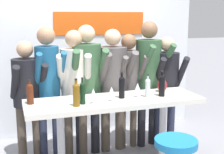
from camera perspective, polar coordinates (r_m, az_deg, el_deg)
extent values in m
cube|color=silver|center=(5.08, -4.93, 4.42)|extent=(3.73, 0.10, 2.62)
cube|color=#DB5114|center=(5.05, -2.18, 9.78)|extent=(1.48, 0.02, 0.36)
cube|color=silver|center=(3.77, 0.48, -4.46)|extent=(2.13, 0.67, 0.06)
cylinder|color=#B2B2B7|center=(3.76, -9.28, -11.67)|extent=(0.09, 0.09, 0.86)
cylinder|color=#B2B2B7|center=(4.15, 9.23, -9.43)|extent=(0.09, 0.09, 0.86)
cylinder|color=#1972B2|center=(3.29, 11.63, -11.69)|extent=(0.44, 0.44, 0.07)
cylinder|color=#473D33|center=(4.29, -16.16, -10.08)|extent=(0.11, 0.11, 0.77)
cylinder|color=#473D33|center=(4.33, -13.58, -9.76)|extent=(0.11, 0.11, 0.77)
cylinder|color=black|center=(4.12, -15.34, -0.96)|extent=(0.41, 0.41, 0.61)
sphere|color=tan|center=(4.05, -15.64, 4.89)|extent=(0.21, 0.21, 0.21)
cylinder|color=black|center=(3.93, -17.33, -0.97)|extent=(0.14, 0.37, 0.47)
cylinder|color=black|center=(4.00, -12.55, -0.53)|extent=(0.14, 0.37, 0.47)
cylinder|color=#23283D|center=(4.27, -12.44, -9.36)|extent=(0.10, 0.10, 0.85)
cylinder|color=#23283D|center=(4.30, -10.21, -9.13)|extent=(0.10, 0.10, 0.85)
cylinder|color=#19517A|center=(4.09, -11.73, 0.83)|extent=(0.33, 0.33, 0.67)
sphere|color=#9E7556|center=(4.03, -11.99, 7.41)|extent=(0.23, 0.23, 0.23)
cylinder|color=#19517A|center=(3.90, -13.40, 0.98)|extent=(0.10, 0.39, 0.51)
cylinder|color=#19517A|center=(3.95, -9.24, 1.27)|extent=(0.10, 0.39, 0.51)
cylinder|color=#473D33|center=(4.34, -7.97, -9.04)|extent=(0.11, 0.11, 0.83)
cylinder|color=#473D33|center=(4.34, -5.34, -8.98)|extent=(0.11, 0.11, 0.83)
cylinder|color=beige|center=(4.14, -6.89, 0.66)|extent=(0.42, 0.42, 0.66)
sphere|color=tan|center=(4.09, -7.04, 6.97)|extent=(0.22, 0.22, 0.22)
cylinder|color=beige|center=(3.98, -9.35, 0.85)|extent=(0.16, 0.40, 0.51)
cylinder|color=beige|center=(3.98, -4.45, 0.97)|extent=(0.16, 0.40, 0.51)
cylinder|color=black|center=(4.37, -5.85, -8.64)|extent=(0.12, 0.12, 0.86)
cylinder|color=black|center=(4.41, -3.10, -8.43)|extent=(0.12, 0.12, 0.86)
cylinder|color=#335638|center=(4.19, -4.63, 1.42)|extent=(0.41, 0.41, 0.68)
sphere|color=#D6AD89|center=(4.14, -4.73, 7.90)|extent=(0.23, 0.23, 0.23)
cylinder|color=#335638|center=(3.99, -6.79, 1.60)|extent=(0.12, 0.41, 0.53)
cylinder|color=#335638|center=(4.06, -1.68, 1.83)|extent=(0.12, 0.41, 0.53)
cylinder|color=#473D33|center=(4.45, -1.19, -8.41)|extent=(0.13, 0.13, 0.83)
cylinder|color=#473D33|center=(4.53, 1.40, -8.06)|extent=(0.13, 0.13, 0.83)
cylinder|color=#514C4C|center=(4.30, 0.12, 1.16)|extent=(0.42, 0.42, 0.66)
sphere|color=#D6AD89|center=(4.24, 0.12, 7.27)|extent=(0.22, 0.22, 0.22)
cylinder|color=#514C4C|center=(4.07, -1.46, 1.28)|extent=(0.12, 0.40, 0.51)
cylinder|color=#514C4C|center=(4.22, 3.31, 1.61)|extent=(0.12, 0.40, 0.51)
cylinder|color=#473D33|center=(4.57, 1.93, -8.09)|extent=(0.10, 0.10, 0.79)
cylinder|color=#473D33|center=(4.63, 3.92, -7.88)|extent=(0.10, 0.10, 0.79)
cylinder|color=#514C4C|center=(4.42, 3.02, 0.77)|extent=(0.31, 0.31, 0.63)
sphere|color=brown|center=(4.36, 3.08, 6.45)|extent=(0.22, 0.22, 0.22)
cylinder|color=#514C4C|center=(4.22, 1.87, 0.91)|extent=(0.08, 0.37, 0.48)
cylinder|color=#514C4C|center=(4.32, 5.52, 1.10)|extent=(0.08, 0.37, 0.48)
cylinder|color=black|center=(4.62, 5.43, -7.39)|extent=(0.12, 0.12, 0.88)
cylinder|color=black|center=(4.73, 7.44, -6.99)|extent=(0.12, 0.12, 0.88)
cylinder|color=#335638|center=(4.49, 6.66, 2.38)|extent=(0.42, 0.42, 0.69)
sphere|color=brown|center=(4.44, 6.80, 8.57)|extent=(0.24, 0.24, 0.24)
cylinder|color=#335638|center=(4.25, 6.12, 2.57)|extent=(0.16, 0.42, 0.53)
cylinder|color=#335638|center=(4.45, 9.75, 2.87)|extent=(0.16, 0.42, 0.53)
cylinder|color=#23283D|center=(4.72, 8.51, -7.74)|extent=(0.11, 0.11, 0.77)
cylinder|color=#23283D|center=(4.79, 10.71, -7.52)|extent=(0.11, 0.11, 0.77)
cylinder|color=black|center=(4.58, 9.90, 0.62)|extent=(0.39, 0.39, 0.61)
sphere|color=#D6AD89|center=(4.52, 10.08, 5.96)|extent=(0.21, 0.21, 0.21)
cylinder|color=black|center=(4.37, 8.62, 0.76)|extent=(0.12, 0.38, 0.48)
cylinder|color=black|center=(4.50, 12.63, 0.92)|extent=(0.12, 0.38, 0.48)
cylinder|color=#4C1E0F|center=(3.64, -14.75, -3.30)|extent=(0.08, 0.08, 0.20)
sphere|color=#4C1E0F|center=(3.62, -14.83, -1.80)|extent=(0.08, 0.08, 0.08)
cylinder|color=#4C1E0F|center=(3.61, -14.85, -1.27)|extent=(0.03, 0.03, 0.07)
cylinder|color=black|center=(3.60, -14.89, -0.62)|extent=(0.03, 0.03, 0.01)
cylinder|color=black|center=(3.54, -5.40, -3.25)|extent=(0.06, 0.06, 0.21)
sphere|color=black|center=(3.51, -5.43, -1.56)|extent=(0.06, 0.06, 0.06)
cylinder|color=black|center=(3.50, -5.44, -0.96)|extent=(0.02, 0.02, 0.08)
cylinder|color=black|center=(3.49, -5.46, -0.23)|extent=(0.03, 0.03, 0.02)
cylinder|color=#B7BCC1|center=(3.85, 6.54, -2.21)|extent=(0.06, 0.06, 0.20)
sphere|color=#B7BCC1|center=(3.83, 6.57, -0.77)|extent=(0.06, 0.06, 0.06)
cylinder|color=#B7BCC1|center=(3.82, 6.58, -0.25)|extent=(0.02, 0.02, 0.07)
cylinder|color=black|center=(3.81, 6.60, 0.37)|extent=(0.03, 0.03, 0.01)
cylinder|color=black|center=(3.77, 1.79, -2.19)|extent=(0.07, 0.07, 0.23)
sphere|color=black|center=(3.75, 1.80, -0.49)|extent=(0.07, 0.07, 0.07)
cylinder|color=black|center=(3.74, 1.80, 0.11)|extent=(0.03, 0.03, 0.08)
cylinder|color=black|center=(3.73, 1.81, 0.84)|extent=(0.03, 0.03, 0.02)
cylinder|color=brown|center=(3.46, -6.54, -3.58)|extent=(0.08, 0.08, 0.22)
sphere|color=brown|center=(3.43, -6.58, -1.82)|extent=(0.08, 0.08, 0.08)
cylinder|color=brown|center=(3.42, -6.60, -1.19)|extent=(0.03, 0.03, 0.08)
cylinder|color=black|center=(3.41, -6.61, -0.42)|extent=(0.03, 0.03, 0.02)
cylinder|color=black|center=(3.91, 9.11, -1.87)|extent=(0.08, 0.08, 0.23)
sphere|color=black|center=(3.88, 9.16, -0.26)|extent=(0.08, 0.08, 0.08)
cylinder|color=black|center=(3.88, 9.17, 0.32)|extent=(0.03, 0.03, 0.08)
cylinder|color=black|center=(3.87, 9.20, 1.02)|extent=(0.03, 0.03, 0.02)
cylinder|color=silver|center=(3.57, -3.42, -4.82)|extent=(0.06, 0.06, 0.01)
cylinder|color=silver|center=(3.56, -3.43, -4.15)|extent=(0.01, 0.01, 0.08)
cone|color=silver|center=(3.54, -3.45, -2.81)|extent=(0.07, 0.07, 0.09)
cylinder|color=silver|center=(3.65, -0.10, -4.42)|extent=(0.06, 0.06, 0.01)
cylinder|color=silver|center=(3.64, -0.10, -3.76)|extent=(0.01, 0.01, 0.08)
cone|color=silver|center=(3.62, -0.10, -2.45)|extent=(0.07, 0.07, 0.09)
cylinder|color=silver|center=(3.86, 4.66, -3.60)|extent=(0.06, 0.06, 0.01)
cylinder|color=silver|center=(3.85, 4.67, -2.97)|extent=(0.01, 0.01, 0.08)
cone|color=silver|center=(3.83, 4.69, -1.73)|extent=(0.07, 0.07, 0.09)
ellipsoid|color=maroon|center=(4.15, 9.16, -1.50)|extent=(0.13, 0.13, 0.17)
cylinder|color=maroon|center=(4.13, 9.21, -0.01)|extent=(0.04, 0.04, 0.05)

